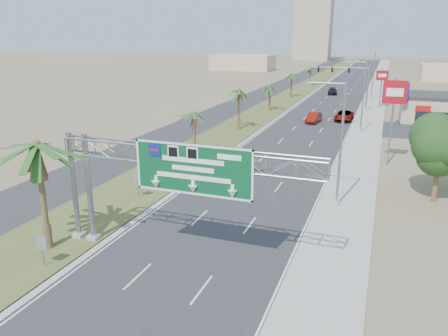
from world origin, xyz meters
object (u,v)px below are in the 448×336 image
at_px(car_right_lane, 344,116).
at_px(signal_mast, 356,84).
at_px(car_far, 332,91).
at_px(palm_near, 36,145).
at_px(sign_gantry, 172,164).
at_px(pole_sign_red_near, 394,97).
at_px(pole_sign_blue, 402,94).
at_px(pole_sign_red_far, 382,78).
at_px(car_mid_lane, 314,117).
at_px(car_left_lane, 209,169).

bearing_deg(car_right_lane, signal_mast, 87.81).
bearing_deg(car_far, palm_near, -101.64).
height_order(sign_gantry, car_far, sign_gantry).
bearing_deg(signal_mast, pole_sign_red_near, -80.32).
xyz_separation_m(palm_near, car_right_lane, (13.57, 52.81, -6.14)).
relative_size(pole_sign_red_near, pole_sign_blue, 1.37).
bearing_deg(pole_sign_blue, pole_sign_red_far, 101.37).
bearing_deg(pole_sign_blue, palm_near, -112.92).
relative_size(car_mid_lane, pole_sign_red_far, 0.66).
distance_m(car_mid_lane, pole_sign_red_near, 24.83).
height_order(signal_mast, car_far, signal_mast).
relative_size(car_right_lane, pole_sign_red_near, 0.62).
bearing_deg(pole_sign_red_near, pole_sign_red_far, 92.59).
height_order(car_right_lane, car_far, car_right_lane).
distance_m(car_left_lane, car_far, 68.59).
relative_size(palm_near, pole_sign_red_far, 1.14).
xyz_separation_m(pole_sign_blue, pole_sign_red_far, (-3.26, 16.19, 0.97)).
height_order(palm_near, pole_sign_red_far, palm_near).
relative_size(car_right_lane, car_far, 1.12).
height_order(car_right_lane, pole_sign_red_far, pole_sign_red_far).
relative_size(sign_gantry, pole_sign_blue, 2.52).
distance_m(sign_gantry, car_left_lane, 17.14).
relative_size(car_left_lane, car_right_lane, 0.82).
relative_size(palm_near, car_left_lane, 1.79).
bearing_deg(pole_sign_red_far, sign_gantry, -99.05).
bearing_deg(car_mid_lane, palm_near, -95.84).
xyz_separation_m(palm_near, car_mid_lane, (9.17, 49.52, -6.13)).
bearing_deg(pole_sign_red_far, pole_sign_red_near, -87.41).
xyz_separation_m(palm_near, pole_sign_red_near, (20.45, 28.35, 0.27)).
bearing_deg(pole_sign_blue, car_far, 112.42).
relative_size(car_mid_lane, car_far, 0.96).
relative_size(car_mid_lane, pole_sign_blue, 0.73).
xyz_separation_m(signal_mast, pole_sign_blue, (7.54, -12.15, -0.10)).
height_order(palm_near, pole_sign_red_near, pole_sign_red_near).
relative_size(palm_near, pole_sign_red_near, 0.91).
bearing_deg(car_mid_lane, pole_sign_red_far, 67.47).
xyz_separation_m(sign_gantry, pole_sign_red_far, (10.52, 66.08, -0.34)).
xyz_separation_m(car_left_lane, pole_sign_blue, (17.90, 34.11, 3.95)).
relative_size(sign_gantry, signal_mast, 1.63).
distance_m(sign_gantry, car_right_lane, 51.44).
distance_m(signal_mast, car_right_lane, 11.91).
distance_m(car_right_lane, pole_sign_blue, 9.29).
distance_m(car_far, pole_sign_red_near, 59.59).
distance_m(car_mid_lane, pole_sign_red_far, 21.35).
distance_m(sign_gantry, palm_near, 8.41).
relative_size(palm_near, car_right_lane, 1.48).
bearing_deg(car_left_lane, car_mid_lane, 84.72).
bearing_deg(palm_near, car_right_lane, 75.59).
relative_size(sign_gantry, pole_sign_red_far, 2.29).
bearing_deg(car_right_lane, pole_sign_red_near, -72.38).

